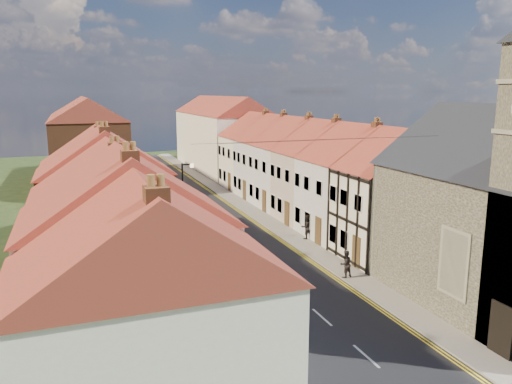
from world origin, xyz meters
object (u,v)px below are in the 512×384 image
at_px(car_near, 258,293).
at_px(pedestrian_left, 241,294).
at_px(pedestrian_right_b, 306,227).
at_px(lamppost, 184,199).
at_px(car_far, 154,183).
at_px(car_mid, 188,207).
at_px(car_distant, 152,174).
at_px(pedestrian_right, 346,264).

height_order(car_near, pedestrian_left, pedestrian_left).
bearing_deg(pedestrian_right_b, lamppost, -20.35).
relative_size(car_near, car_far, 0.84).
height_order(lamppost, pedestrian_right_b, lamppost).
relative_size(car_mid, car_distant, 1.08).
xyz_separation_m(lamppost, car_distant, (2.31, 30.00, -2.94)).
relative_size(car_distant, pedestrian_right_b, 2.33).
height_order(car_near, pedestrian_right, pedestrian_right).
height_order(car_mid, pedestrian_left, pedestrian_left).
distance_m(car_mid, car_far, 13.63).
bearing_deg(car_far, pedestrian_left, -92.80).
xyz_separation_m(lamppost, car_mid, (2.31, 9.20, -2.77)).
distance_m(car_near, car_mid, 20.75).
bearing_deg(car_distant, pedestrian_right, -88.57).
bearing_deg(lamppost, pedestrian_right_b, -11.12).
xyz_separation_m(car_mid, pedestrian_right, (5.27, -19.02, 0.18)).
bearing_deg(car_distant, car_far, -103.22).
bearing_deg(lamppost, car_far, 86.45).
height_order(lamppost, car_near, lamppost).
bearing_deg(car_distant, car_mid, -96.10).
bearing_deg(car_mid, lamppost, -105.56).
height_order(car_near, car_mid, car_mid).
bearing_deg(car_near, car_distant, 82.87).
distance_m(car_mid, pedestrian_right_b, 12.79).
height_order(pedestrian_left, pedestrian_right, pedestrian_left).
xyz_separation_m(car_near, car_distant, (1.01, 41.53, -0.08)).
relative_size(car_near, pedestrian_left, 2.07).
bearing_deg(car_distant, lamppost, -100.51).
xyz_separation_m(car_far, pedestrian_right, (6.16, -32.62, 0.27)).
bearing_deg(pedestrian_right, car_distant, -92.33).
distance_m(lamppost, car_mid, 9.88).
relative_size(lamppost, car_mid, 1.28).
bearing_deg(car_near, pedestrian_right_b, 46.38).
bearing_deg(pedestrian_right_b, pedestrian_left, 40.74).
bearing_deg(lamppost, car_distant, 85.59).
bearing_deg(pedestrian_right_b, pedestrian_right, 71.38).
bearing_deg(lamppost, pedestrian_left, -89.48).
xyz_separation_m(car_mid, car_far, (-0.90, 13.60, -0.09)).
bearing_deg(pedestrian_right, car_mid, -84.39).
xyz_separation_m(car_far, car_distant, (0.90, 7.20, -0.08)).
bearing_deg(lamppost, pedestrian_right, -52.35).
distance_m(car_far, pedestrian_left, 35.06).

